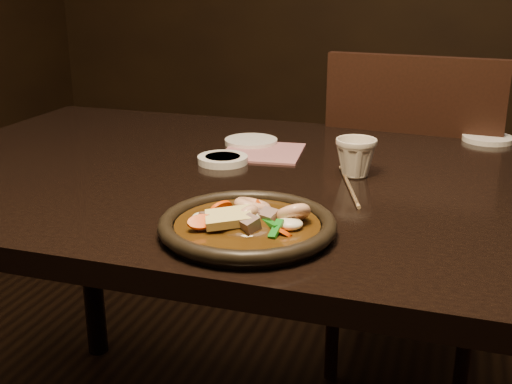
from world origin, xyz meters
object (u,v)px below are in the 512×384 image
(chair, at_px, (412,210))
(plate, at_px, (247,226))
(table, at_px, (298,214))
(tea_cup, at_px, (356,156))

(chair, distance_m, plate, 0.90)
(table, bearing_deg, tea_cup, 18.65)
(chair, bearing_deg, table, 76.29)
(chair, height_order, tea_cup, chair)
(table, height_order, chair, chair)
(table, relative_size, chair, 1.72)
(chair, height_order, plate, chair)
(plate, bearing_deg, table, 89.84)
(tea_cup, bearing_deg, chair, 81.18)
(plate, xyz_separation_m, tea_cup, (0.10, 0.33, 0.03))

